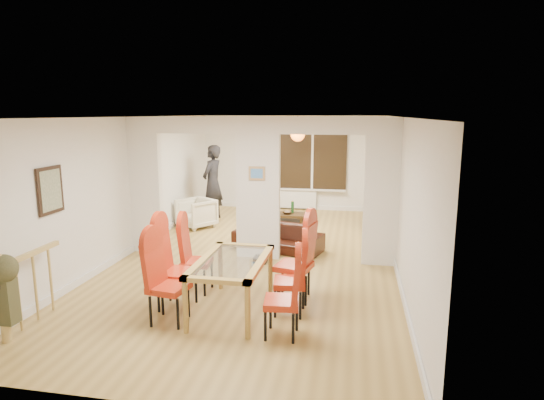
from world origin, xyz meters
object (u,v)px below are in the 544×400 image
(dining_table, at_px, (232,285))
(dining_chair_ra, at_px, (282,296))
(armchair, at_px, (196,213))
(bowl, at_px, (287,213))
(dining_chair_la, at_px, (169,281))
(sofa, at_px, (278,237))
(dining_chair_rc, at_px, (294,260))
(television, at_px, (365,213))
(dining_chair_lc, at_px, (197,257))
(dining_chair_rb, at_px, (290,277))
(dining_chair_lb, at_px, (177,267))
(coffee_table, at_px, (283,218))
(person, at_px, (213,183))
(bottle, at_px, (293,207))

(dining_table, xyz_separation_m, dining_chair_ra, (0.78, -0.59, 0.15))
(dining_table, height_order, armchair, dining_table)
(armchair, xyz_separation_m, bowl, (2.06, 0.75, -0.07))
(dining_chair_la, distance_m, sofa, 3.51)
(sofa, relative_size, armchair, 2.32)
(dining_chair_rc, bearing_deg, television, 89.72)
(dining_table, distance_m, dining_chair_lc, 0.93)
(dining_chair_rb, height_order, armchair, dining_chair_rb)
(dining_chair_lb, relative_size, dining_chair_rb, 1.14)
(dining_table, distance_m, dining_chair_ra, 0.99)
(dining_chair_lb, relative_size, coffee_table, 1.10)
(dining_chair_lb, xyz_separation_m, television, (2.63, 5.22, -0.29))
(dining_chair_rb, bearing_deg, coffee_table, 93.13)
(person, relative_size, bowl, 8.20)
(person, height_order, coffee_table, person)
(dining_chair_ra, distance_m, sofa, 3.57)
(dining_chair_rb, distance_m, person, 5.85)
(dining_chair_la, distance_m, dining_chair_ra, 1.48)
(sofa, distance_m, person, 3.18)
(dining_chair_lc, bearing_deg, bowl, 75.41)
(bottle, distance_m, bowl, 0.23)
(armchair, bearing_deg, bottle, 57.44)
(sofa, bearing_deg, dining_table, -77.08)
(dining_chair_la, height_order, person, person)
(coffee_table, distance_m, bowl, 0.20)
(coffee_table, bearing_deg, sofa, -83.25)
(dining_chair_lb, height_order, coffee_table, dining_chair_lb)
(dining_chair_rb, relative_size, coffee_table, 0.97)
(sofa, distance_m, bottle, 2.33)
(bottle, bearing_deg, dining_chair_la, -97.99)
(person, bearing_deg, dining_chair_lb, 24.28)
(dining_chair_lb, distance_m, sofa, 3.10)
(dining_chair_lb, distance_m, bottle, 5.35)
(dining_chair_la, relative_size, bottle, 3.77)
(television, bearing_deg, dining_chair_lb, 145.58)
(dining_chair_la, height_order, armchair, dining_chair_la)
(armchair, distance_m, television, 4.02)
(dining_chair_lc, height_order, bowl, dining_chair_lc)
(dining_chair_rc, distance_m, bowl, 4.61)
(sofa, distance_m, television, 2.85)
(dining_chair_la, relative_size, dining_chair_rb, 1.07)
(dining_chair_lb, distance_m, television, 5.86)
(dining_chair_lb, height_order, bowl, dining_chair_lb)
(dining_table, distance_m, sofa, 2.92)
(person, height_order, bowl, person)
(dining_chair_ra, relative_size, bottle, 3.49)
(dining_chair_rb, height_order, person, person)
(dining_chair_ra, distance_m, person, 6.43)
(dining_chair_la, height_order, dining_chair_rc, dining_chair_rc)
(sofa, height_order, bottle, bottle)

